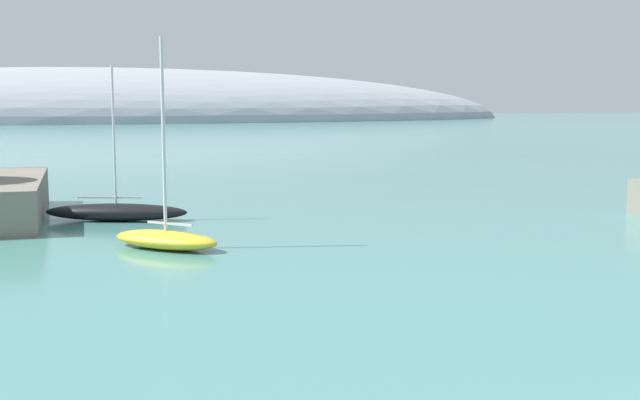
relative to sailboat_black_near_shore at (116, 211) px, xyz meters
The scene contains 3 objects.
distant_ridge 207.85m from the sailboat_black_near_shore, 89.47° to the left, with size 267.17×81.04×31.71m, color #999EA8.
sailboat_black_near_shore is the anchor object (origin of this frame).
sailboat_yellow_mid_mooring 9.80m from the sailboat_black_near_shore, 79.01° to the right, with size 5.49×5.24×9.83m.
Camera 1 is at (-15.00, -12.44, 7.11)m, focal length 45.50 mm.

